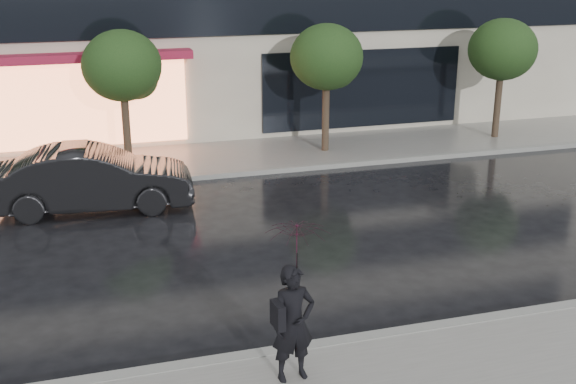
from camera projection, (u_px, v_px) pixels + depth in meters
name	position (u px, v px, depth m)	size (l,w,h in m)	color
ground	(352.00, 313.00, 12.60)	(120.00, 120.00, 0.00)	black
sidewalk_far	(229.00, 157.00, 21.90)	(60.00, 3.50, 0.12)	slate
curb_near	(375.00, 338.00, 11.67)	(60.00, 0.25, 0.14)	gray
curb_far	(242.00, 173.00, 20.30)	(60.00, 0.25, 0.14)	gray
tree_mid_west	(124.00, 68.00, 19.99)	(2.20, 2.20, 3.99)	#33261C
tree_mid_east	(328.00, 59.00, 21.61)	(2.20, 2.20, 3.99)	#33261C
tree_far_east	(504.00, 52.00, 23.23)	(2.20, 2.20, 3.99)	#33261C
parked_car	(93.00, 179.00, 17.42)	(1.66, 4.76, 1.57)	black
pedestrian_with_umbrella	(295.00, 282.00, 10.04)	(0.98, 1.00, 2.40)	black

